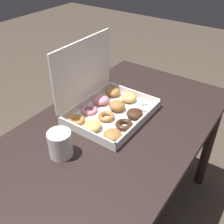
% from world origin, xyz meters
% --- Properties ---
extents(ground_plane, '(8.00, 8.00, 0.00)m').
position_xyz_m(ground_plane, '(0.00, 0.00, 0.00)').
color(ground_plane, '#42382D').
extents(dining_table, '(1.22, 0.71, 0.70)m').
position_xyz_m(dining_table, '(0.00, 0.00, 0.60)').
color(dining_table, black).
rests_on(dining_table, ground_plane).
extents(donut_box, '(0.39, 0.32, 0.33)m').
position_xyz_m(donut_box, '(0.06, 0.09, 0.75)').
color(donut_box, silver).
rests_on(donut_box, dining_table).
extents(coffee_mug, '(0.09, 0.09, 0.11)m').
position_xyz_m(coffee_mug, '(-0.27, 0.07, 0.75)').
color(coffee_mug, white).
rests_on(coffee_mug, dining_table).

